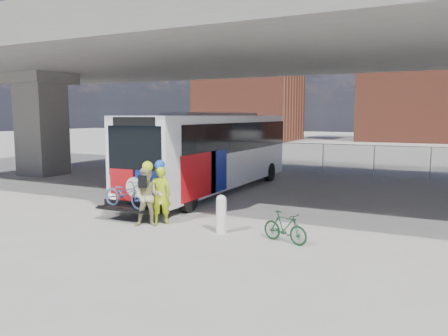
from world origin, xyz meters
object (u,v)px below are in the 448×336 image
Objects in this scene: bus at (215,147)px; bollard at (221,213)px; cyclist_hivis at (160,193)px; bike_parked at (285,227)px; cyclist_tan at (148,196)px.

bus is 10.97× the size of bollard.
bike_parked is (4.34, -0.22, -0.58)m from cyclist_hivis.
bus reaches higher than cyclist_hivis.
bollard is 0.81× the size of bike_parked.
bike_parked is at bearing -49.48° from bus.
bollard is at bearing 104.46° from bike_parked.
cyclist_tan reaches higher than bike_parked.
bus is 7.48m from bollard.
cyclist_hivis is at bearing -78.83° from bus.
cyclist_hivis reaches higher than cyclist_tan.
bike_parked is at bearing -3.00° from bollard.
bike_parked is (2.05, -0.11, -0.19)m from bollard.
cyclist_hivis reaches higher than bollard.
cyclist_hivis is 1.00× the size of cyclist_tan.
bike_parked is (4.53, 0.19, -0.56)m from cyclist_tan.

